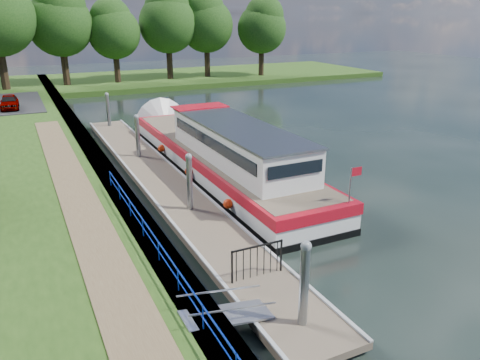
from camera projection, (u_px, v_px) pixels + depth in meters
name	position (u px, v px, depth m)	size (l,w,h in m)	color
ground	(292.00, 325.00, 13.60)	(160.00, 160.00, 0.00)	black
bank_edge	(104.00, 174.00, 25.14)	(1.10, 90.00, 0.78)	#473D2D
far_bank	(163.00, 79.00, 62.50)	(60.00, 18.00, 0.60)	#234212
footpath	(89.00, 223.00, 18.31)	(1.60, 40.00, 0.05)	brown
blue_fence	(167.00, 259.00, 14.57)	(0.04, 18.04, 0.72)	#0C2DBF
pontoon	(161.00, 182.00, 24.56)	(2.50, 30.00, 0.56)	brown
mooring_piles	(160.00, 162.00, 24.19)	(0.30, 27.30, 3.55)	gray
gangway	(227.00, 314.00, 13.05)	(2.58, 1.00, 0.92)	#A5A8AD
gate_panel	(257.00, 257.00, 15.08)	(1.85, 0.05, 1.15)	black
barge	(215.00, 152.00, 26.71)	(4.36, 21.15, 4.78)	black
horizon_trees	(48.00, 19.00, 51.53)	(54.38, 10.03, 12.87)	#332316
car_a	(9.00, 102.00, 39.80)	(1.44, 3.58, 1.22)	#999999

